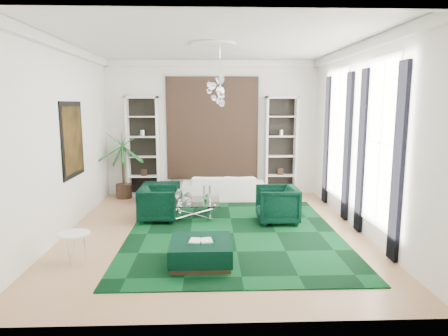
{
  "coord_description": "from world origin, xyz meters",
  "views": [
    {
      "loc": [
        -0.09,
        -7.92,
        2.61
      ],
      "look_at": [
        0.22,
        0.5,
        1.24
      ],
      "focal_mm": 32.0,
      "sensor_mm": 36.0,
      "label": 1
    }
  ],
  "objects_px": {
    "side_table": "(75,248)",
    "palm": "(123,156)",
    "ottoman_front": "(201,252)",
    "coffee_table": "(193,209)",
    "armchair_right": "(277,205)",
    "sofa": "(223,187)",
    "ottoman_side": "(161,193)",
    "armchair_left": "(158,204)"
  },
  "relations": [
    {
      "from": "side_table",
      "to": "palm",
      "type": "height_order",
      "value": "palm"
    },
    {
      "from": "side_table",
      "to": "ottoman_front",
      "type": "bearing_deg",
      "value": -4.09
    },
    {
      "from": "palm",
      "to": "coffee_table",
      "type": "bearing_deg",
      "value": -45.22
    },
    {
      "from": "armchair_right",
      "to": "ottoman_front",
      "type": "relative_size",
      "value": 0.9
    },
    {
      "from": "sofa",
      "to": "ottoman_front",
      "type": "distance_m",
      "value": 4.58
    },
    {
      "from": "ottoman_side",
      "to": "coffee_table",
      "type": "bearing_deg",
      "value": -60.43
    },
    {
      "from": "palm",
      "to": "ottoman_side",
      "type": "bearing_deg",
      "value": -18.16
    },
    {
      "from": "armchair_left",
      "to": "side_table",
      "type": "relative_size",
      "value": 1.66
    },
    {
      "from": "ottoman_side",
      "to": "palm",
      "type": "bearing_deg",
      "value": 161.84
    },
    {
      "from": "sofa",
      "to": "ottoman_side",
      "type": "bearing_deg",
      "value": 5.73
    },
    {
      "from": "armchair_left",
      "to": "armchair_right",
      "type": "distance_m",
      "value": 2.65
    },
    {
      "from": "armchair_right",
      "to": "ottoman_front",
      "type": "xyz_separation_m",
      "value": [
        -1.63,
        -2.25,
        -0.21
      ]
    },
    {
      "from": "armchair_left",
      "to": "ottoman_side",
      "type": "relative_size",
      "value": 0.85
    },
    {
      "from": "ottoman_front",
      "to": "palm",
      "type": "relative_size",
      "value": 0.42
    },
    {
      "from": "armchair_left",
      "to": "coffee_table",
      "type": "relative_size",
      "value": 0.7
    },
    {
      "from": "armchair_left",
      "to": "palm",
      "type": "xyz_separation_m",
      "value": [
        -1.23,
        2.22,
        0.8
      ]
    },
    {
      "from": "armchair_right",
      "to": "coffee_table",
      "type": "relative_size",
      "value": 0.74
    },
    {
      "from": "sofa",
      "to": "coffee_table",
      "type": "xyz_separation_m",
      "value": [
        -0.76,
        -1.84,
        -0.12
      ]
    },
    {
      "from": "armchair_left",
      "to": "sofa",
      "type": "bearing_deg",
      "value": -36.81
    },
    {
      "from": "armchair_right",
      "to": "ottoman_side",
      "type": "bearing_deg",
      "value": -127.03
    },
    {
      "from": "armchair_left",
      "to": "coffee_table",
      "type": "distance_m",
      "value": 0.82
    },
    {
      "from": "side_table",
      "to": "palm",
      "type": "bearing_deg",
      "value": 91.91
    },
    {
      "from": "armchair_left",
      "to": "ottoman_side",
      "type": "bearing_deg",
      "value": 5.41
    },
    {
      "from": "coffee_table",
      "to": "side_table",
      "type": "xyz_separation_m",
      "value": [
        -1.85,
        -2.56,
        0.04
      ]
    },
    {
      "from": "sofa",
      "to": "palm",
      "type": "distance_m",
      "value": 2.9
    },
    {
      "from": "sofa",
      "to": "palm",
      "type": "xyz_separation_m",
      "value": [
        -2.76,
        0.17,
        0.86
      ]
    },
    {
      "from": "ottoman_front",
      "to": "side_table",
      "type": "height_order",
      "value": "side_table"
    },
    {
      "from": "armchair_right",
      "to": "ottoman_side",
      "type": "relative_size",
      "value": 0.9
    },
    {
      "from": "coffee_table",
      "to": "ottoman_front",
      "type": "xyz_separation_m",
      "value": [
        0.23,
        -2.71,
        -0.01
      ]
    },
    {
      "from": "sofa",
      "to": "side_table",
      "type": "height_order",
      "value": "sofa"
    },
    {
      "from": "coffee_table",
      "to": "palm",
      "type": "bearing_deg",
      "value": 134.78
    },
    {
      "from": "sofa",
      "to": "side_table",
      "type": "bearing_deg",
      "value": 59.32
    },
    {
      "from": "sofa",
      "to": "armchair_left",
      "type": "bearing_deg",
      "value": 53.19
    },
    {
      "from": "side_table",
      "to": "armchair_left",
      "type": "bearing_deg",
      "value": 65.37
    },
    {
      "from": "coffee_table",
      "to": "ottoman_front",
      "type": "distance_m",
      "value": 2.72
    },
    {
      "from": "palm",
      "to": "armchair_right",
      "type": "bearing_deg",
      "value": -32.55
    },
    {
      "from": "side_table",
      "to": "palm",
      "type": "relative_size",
      "value": 0.21
    },
    {
      "from": "ottoman_side",
      "to": "ottoman_front",
      "type": "xyz_separation_m",
      "value": [
        1.18,
        -4.37,
        -0.02
      ]
    },
    {
      "from": "sofa",
      "to": "palm",
      "type": "height_order",
      "value": "palm"
    },
    {
      "from": "armchair_right",
      "to": "side_table",
      "type": "relative_size",
      "value": 1.75
    },
    {
      "from": "armchair_left",
      "to": "armchair_right",
      "type": "height_order",
      "value": "armchair_right"
    },
    {
      "from": "ottoman_front",
      "to": "armchair_left",
      "type": "bearing_deg",
      "value": 111.85
    }
  ]
}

